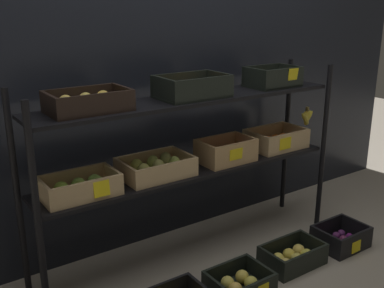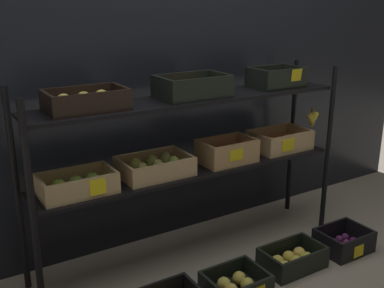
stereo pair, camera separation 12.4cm
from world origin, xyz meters
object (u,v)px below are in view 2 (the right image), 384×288
(crate_ground_right_apple_gold, at_px, (292,260))
(crate_ground_rightmost_plum, at_px, (343,243))
(display_rack, at_px, (191,136))
(crate_ground_apple_gold, at_px, (236,285))

(crate_ground_right_apple_gold, distance_m, crate_ground_rightmost_plum, 0.40)
(crate_ground_right_apple_gold, bearing_deg, crate_ground_rightmost_plum, -2.97)
(display_rack, relative_size, crate_ground_apple_gold, 6.27)
(display_rack, distance_m, crate_ground_rightmost_plum, 1.15)
(crate_ground_apple_gold, relative_size, crate_ground_right_apple_gold, 0.88)
(display_rack, bearing_deg, crate_ground_right_apple_gold, -46.28)
(display_rack, xyz_separation_m, crate_ground_right_apple_gold, (0.41, -0.43, -0.68))
(crate_ground_apple_gold, bearing_deg, crate_ground_right_apple_gold, 2.87)
(crate_ground_right_apple_gold, xyz_separation_m, crate_ground_rightmost_plum, (0.40, -0.02, -0.00))
(crate_ground_rightmost_plum, bearing_deg, crate_ground_apple_gold, -180.00)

